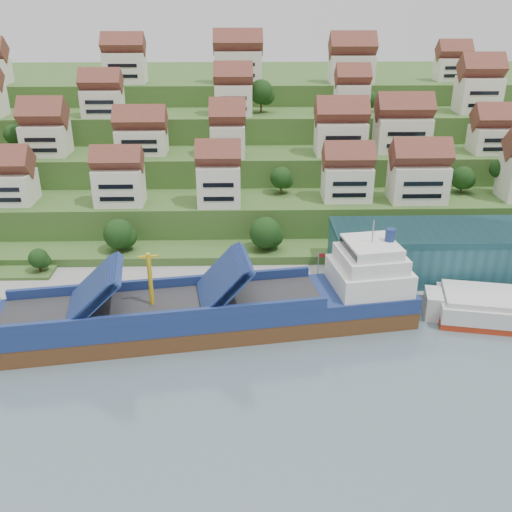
{
  "coord_description": "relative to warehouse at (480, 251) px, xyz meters",
  "views": [
    {
      "loc": [
        3.71,
        -87.59,
        54.08
      ],
      "look_at": [
        6.26,
        14.0,
        8.0
      ],
      "focal_mm": 40.0,
      "sensor_mm": 36.0,
      "label": 1
    }
  ],
  "objects": [
    {
      "name": "ground",
      "position": [
        -52.0,
        -17.0,
        -7.2
      ],
      "size": [
        300.0,
        300.0,
        0.0
      ],
      "primitive_type": "plane",
      "color": "slate",
      "rests_on": "ground"
    },
    {
      "name": "quay",
      "position": [
        -32.0,
        -2.0,
        -6.1
      ],
      "size": [
        180.0,
        14.0,
        2.2
      ],
      "primitive_type": "cube",
      "color": "gray",
      "rests_on": "ground"
    },
    {
      "name": "hillside",
      "position": [
        -52.0,
        86.55,
        3.46
      ],
      "size": [
        260.0,
        128.0,
        31.0
      ],
      "color": "#2D4C1E",
      "rests_on": "ground"
    },
    {
      "name": "hillside_village",
      "position": [
        -50.34,
        43.06,
        16.88
      ],
      "size": [
        154.21,
        63.03,
        28.96
      ],
      "color": "silver",
      "rests_on": "ground"
    },
    {
      "name": "hillside_trees",
      "position": [
        -54.79,
        25.27,
        8.4
      ],
      "size": [
        142.76,
        62.09,
        30.68
      ],
      "color": "#183A13",
      "rests_on": "ground"
    },
    {
      "name": "warehouse",
      "position": [
        0.0,
        0.0,
        0.0
      ],
      "size": [
        60.0,
        15.0,
        10.0
      ],
      "primitive_type": "cube",
      "color": "#204F58",
      "rests_on": "quay"
    },
    {
      "name": "flagpole",
      "position": [
        -33.89,
        -7.0,
        -0.32
      ],
      "size": [
        1.28,
        0.16,
        8.0
      ],
      "color": "gray",
      "rests_on": "quay"
    },
    {
      "name": "cargo_ship",
      "position": [
        -57.34,
        -17.48,
        -3.68
      ],
      "size": [
        85.38,
        25.8,
        18.79
      ],
      "rotation": [
        0.0,
        0.0,
        0.15
      ],
      "color": "#513018",
      "rests_on": "ground"
    }
  ]
}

